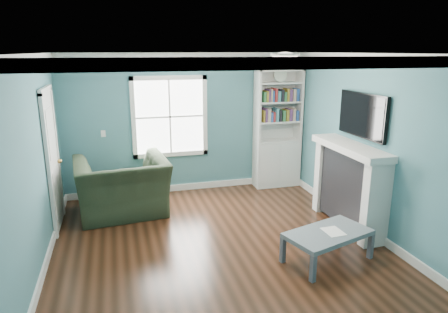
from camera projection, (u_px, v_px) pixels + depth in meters
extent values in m
plane|color=black|center=(220.00, 248.00, 5.49)|extent=(5.00, 5.00, 0.00)
plane|color=#40717A|center=(186.00, 124.00, 7.49)|extent=(4.50, 0.00, 4.50)
plane|color=#40717A|center=(310.00, 245.00, 2.83)|extent=(4.50, 0.00, 4.50)
plane|color=#40717A|center=(31.00, 171.00, 4.58)|extent=(0.00, 5.00, 5.00)
plane|color=#40717A|center=(371.00, 146.00, 5.74)|extent=(0.00, 5.00, 5.00)
plane|color=white|center=(220.00, 54.00, 4.82)|extent=(5.00, 5.00, 0.00)
cube|color=white|center=(188.00, 187.00, 7.79)|extent=(4.50, 0.03, 0.12)
cube|color=white|center=(45.00, 267.00, 4.90)|extent=(0.03, 5.00, 0.12)
cube|color=white|center=(362.00, 226.00, 6.05)|extent=(0.03, 5.00, 0.12)
cube|color=white|center=(184.00, 55.00, 7.15)|extent=(4.50, 0.04, 0.08)
cube|color=white|center=(320.00, 63.00, 2.53)|extent=(4.50, 0.04, 0.08)
cube|color=white|center=(18.00, 58.00, 4.26)|extent=(0.04, 5.00, 0.08)
cube|color=white|center=(379.00, 56.00, 5.41)|extent=(0.04, 5.00, 0.08)
cube|color=white|center=(170.00, 117.00, 7.37)|extent=(1.24, 0.01, 1.34)
cube|color=white|center=(133.00, 118.00, 7.18)|extent=(0.08, 0.06, 1.50)
cube|color=white|center=(205.00, 115.00, 7.52)|extent=(0.08, 0.06, 1.50)
cube|color=white|center=(171.00, 154.00, 7.54)|extent=(1.40, 0.06, 0.08)
cube|color=white|center=(169.00, 78.00, 7.17)|extent=(1.40, 0.06, 0.08)
cube|color=white|center=(170.00, 117.00, 7.35)|extent=(1.24, 0.03, 0.03)
cube|color=white|center=(170.00, 117.00, 7.35)|extent=(0.03, 0.03, 1.34)
cube|color=silver|center=(276.00, 163.00, 7.97)|extent=(0.90, 0.35, 0.90)
cube|color=silver|center=(257.00, 107.00, 7.56)|extent=(0.04, 0.35, 1.40)
cube|color=silver|center=(299.00, 105.00, 7.79)|extent=(0.04, 0.35, 1.40)
cube|color=silver|center=(275.00, 105.00, 7.83)|extent=(0.90, 0.02, 1.40)
cube|color=silver|center=(280.00, 70.00, 7.50)|extent=(0.90, 0.35, 0.04)
cube|color=silver|center=(277.00, 141.00, 7.85)|extent=(0.84, 0.33, 0.03)
cube|color=silver|center=(278.00, 121.00, 7.75)|extent=(0.84, 0.33, 0.03)
cube|color=silver|center=(278.00, 102.00, 7.65)|extent=(0.84, 0.33, 0.03)
cube|color=silver|center=(279.00, 83.00, 7.56)|extent=(0.84, 0.33, 0.03)
cube|color=olive|center=(278.00, 115.00, 7.70)|extent=(0.70, 0.25, 0.22)
cube|color=#593366|center=(279.00, 95.00, 7.60)|extent=(0.70, 0.25, 0.22)
cylinder|color=beige|center=(280.00, 75.00, 7.48)|extent=(0.26, 0.06, 0.26)
cube|color=black|center=(350.00, 189.00, 6.06)|extent=(0.30, 1.20, 1.10)
cube|color=black|center=(347.00, 201.00, 6.11)|extent=(0.22, 0.65, 0.70)
cube|color=silver|center=(376.00, 205.00, 5.43)|extent=(0.36, 0.16, 1.20)
cube|color=silver|center=(326.00, 176.00, 6.68)|extent=(0.36, 0.16, 1.20)
cube|color=silver|center=(351.00, 147.00, 5.89)|extent=(0.44, 1.58, 0.10)
cube|color=black|center=(362.00, 115.00, 5.80)|extent=(0.06, 1.10, 0.65)
cube|color=silver|center=(53.00, 162.00, 5.96)|extent=(0.04, 0.80, 2.05)
cube|color=white|center=(49.00, 170.00, 5.55)|extent=(0.05, 0.08, 2.13)
cube|color=white|center=(57.00, 154.00, 6.38)|extent=(0.05, 0.08, 2.13)
cube|color=white|center=(45.00, 90.00, 5.69)|extent=(0.05, 0.98, 0.08)
sphere|color=#BF8C3F|center=(60.00, 161.00, 6.28)|extent=(0.07, 0.07, 0.07)
ellipsoid|color=white|center=(285.00, 58.00, 5.16)|extent=(0.34, 0.34, 0.15)
cylinder|color=white|center=(285.00, 55.00, 5.15)|extent=(0.38, 0.38, 0.03)
cube|color=white|center=(103.00, 134.00, 7.11)|extent=(0.08, 0.01, 0.12)
imported|color=black|center=(122.00, 178.00, 6.50)|extent=(1.53, 1.08, 1.26)
cube|color=#4B505A|center=(313.00, 269.00, 4.66)|extent=(0.07, 0.07, 0.34)
cube|color=#4B505A|center=(371.00, 246.00, 5.20)|extent=(0.07, 0.07, 0.34)
cube|color=#4B505A|center=(283.00, 250.00, 5.10)|extent=(0.07, 0.07, 0.34)
cube|color=#4B505A|center=(339.00, 231.00, 5.63)|extent=(0.07, 0.07, 0.34)
cube|color=slate|center=(328.00, 234.00, 5.10)|extent=(1.22, 0.89, 0.06)
cube|color=white|center=(333.00, 231.00, 5.09)|extent=(0.24, 0.29, 0.00)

